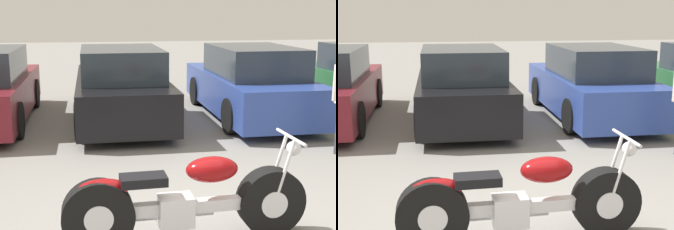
{
  "view_description": "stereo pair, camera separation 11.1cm",
  "coord_description": "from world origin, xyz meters",
  "views": [
    {
      "loc": [
        -1.07,
        -4.14,
        2.22
      ],
      "look_at": [
        -0.05,
        1.89,
        0.85
      ],
      "focal_mm": 50.0,
      "sensor_mm": 36.0,
      "label": 1
    },
    {
      "loc": [
        -0.96,
        -4.15,
        2.22
      ],
      "look_at": [
        -0.05,
        1.89,
        0.85
      ],
      "focal_mm": 50.0,
      "sensor_mm": 36.0,
      "label": 2
    }
  ],
  "objects": [
    {
      "name": "motorcycle",
      "position": [
        -0.21,
        0.02,
        0.41
      ],
      "size": [
        2.42,
        0.62,
        1.02
      ],
      "color": "black",
      "rests_on": "ground_plane"
    },
    {
      "name": "parked_car_black",
      "position": [
        -0.46,
        5.26,
        0.7
      ],
      "size": [
        1.81,
        4.52,
        1.51
      ],
      "color": "black",
      "rests_on": "ground_plane"
    },
    {
      "name": "parked_car_blue",
      "position": [
        2.26,
        5.22,
        0.7
      ],
      "size": [
        1.81,
        4.52,
        1.51
      ],
      "color": "#2D479E",
      "rests_on": "ground_plane"
    }
  ]
}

